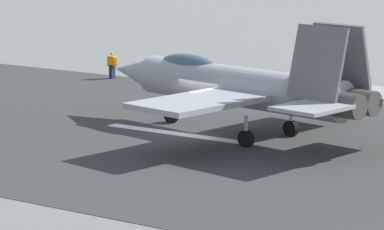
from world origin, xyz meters
name	(u,v)px	position (x,y,z in m)	size (l,w,h in m)	color
ground_plane	(189,136)	(0.00, 0.00, 0.00)	(400.00, 400.00, 0.00)	slate
runway_strip	(189,136)	(-0.02, 0.00, 0.01)	(240.00, 26.00, 0.02)	#343433
fighter_jet	(241,85)	(-2.03, -1.27, 2.41)	(16.47, 13.94, 5.60)	#909598
crew_person	(112,65)	(13.81, -11.91, 0.86)	(0.69, 0.36, 1.71)	#1E2338
marker_cone_mid	(229,82)	(6.03, -13.40, 0.28)	(0.44, 0.44, 0.55)	orange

